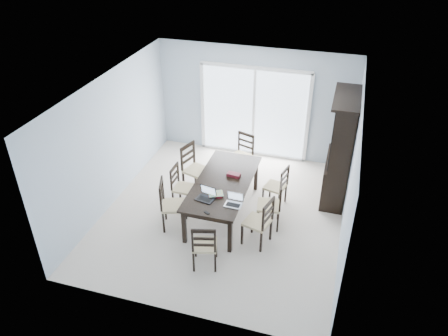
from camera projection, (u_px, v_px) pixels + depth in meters
The scene contains 24 objects.
floor at pixel (223, 213), 8.58m from camera, with size 5.00×5.00×0.00m, color beige.
ceiling at pixel (223, 88), 7.21m from camera, with size 5.00×5.00×0.00m, color white.
back_wall at pixel (254, 103), 9.93m from camera, with size 4.50×0.02×2.60m, color #A3B4C3.
wall_left at pixel (112, 140), 8.44m from camera, with size 0.02×5.00×2.60m, color #A3B4C3.
wall_right at pixel (351, 175), 7.35m from camera, with size 0.02×5.00×2.60m, color #A3B4C3.
balcony at pixel (261, 136), 11.46m from camera, with size 4.50×2.00×0.10m, color gray.
railing at pixel (270, 101), 11.95m from camera, with size 4.50×0.06×1.10m, color #99999E.
dining_table at pixel (223, 185), 8.22m from camera, with size 1.00×2.20×0.75m.
china_hutch at pixel (340, 150), 8.54m from camera, with size 0.50×1.38×2.20m.
sliding_door at pixel (254, 112), 10.02m from camera, with size 2.52×0.05×2.18m.
chair_left_near at pixel (168, 199), 7.94m from camera, with size 0.56×0.55×1.15m.
chair_left_mid at pixel (180, 182), 8.55m from camera, with size 0.40×0.39×1.02m.
chair_left_far at pixel (193, 163), 8.99m from camera, with size 0.58×0.57×1.19m.
chair_right_near at pixel (262, 218), 7.52m from camera, with size 0.52×0.51×1.11m.
chair_right_mid at pixel (274, 200), 7.97m from camera, with size 0.49×0.48×1.10m.
chair_right_far at pixel (280, 183), 8.54m from camera, with size 0.47×0.46×1.02m.
chair_end_near at pixel (204, 242), 7.03m from camera, with size 0.48×0.49×1.05m.
chair_end_far at pixel (243, 150), 9.56m from camera, with size 0.53×0.54×1.10m.
laptop_dark at pixel (205, 197), 7.67m from camera, with size 0.35×0.28×0.22m.
laptop_silver at pixel (233, 203), 7.53m from camera, with size 0.30×0.22×0.20m.
book_stack at pixel (215, 194), 7.79m from camera, with size 0.32×0.29×0.04m.
cell_phone at pixel (207, 213), 7.36m from camera, with size 0.10×0.05×0.01m, color black.
game_box at pixel (234, 175), 8.32m from camera, with size 0.25×0.13×0.06m, color #450D15.
hot_tub at pixel (226, 115), 11.44m from camera, with size 1.68×1.50×0.86m.
Camera 1 is at (1.95, -6.53, 5.28)m, focal length 35.00 mm.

